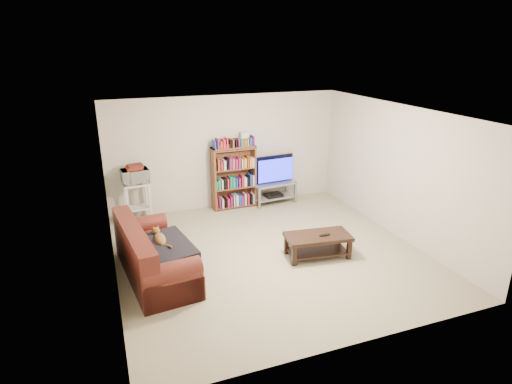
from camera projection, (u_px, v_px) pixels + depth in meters
name	position (u px, v px, depth m)	size (l,w,h in m)	color
floor	(270.00, 254.00, 7.30)	(5.00, 5.00, 0.00)	tan
ceiling	(271.00, 113.00, 6.50)	(5.00, 5.00, 0.00)	white
wall_back	(226.00, 152.00, 9.11)	(5.00, 5.00, 0.00)	beige
wall_front	(357.00, 256.00, 4.69)	(5.00, 5.00, 0.00)	beige
wall_left	(108.00, 207.00, 6.08)	(5.00, 5.00, 0.00)	beige
wall_right	(398.00, 172.00, 7.73)	(5.00, 5.00, 0.00)	beige
sofa	(151.00, 258.00, 6.51)	(1.08, 2.08, 0.85)	#5C1F17
blanket	(164.00, 248.00, 6.40)	(0.77, 1.00, 0.10)	black
cat	(160.00, 239.00, 6.53)	(0.22, 0.54, 0.16)	brown
coffee_table	(318.00, 241.00, 7.13)	(1.14, 0.67, 0.39)	black
remote	(325.00, 235.00, 7.07)	(0.18, 0.05, 0.02)	black
tv_stand	(274.00, 189.00, 9.49)	(0.99, 0.52, 0.48)	#999EA3
television	(274.00, 170.00, 9.34)	(1.03, 0.14, 0.59)	black
dvd_player	(274.00, 195.00, 9.53)	(0.38, 0.27, 0.06)	black
bookshelf	(234.00, 176.00, 9.13)	(0.95, 0.32, 1.36)	brown
shelf_clutter	(237.00, 141.00, 8.93)	(0.69, 0.22, 0.28)	silver
microwave_stand	(137.00, 197.00, 8.43)	(0.55, 0.42, 0.82)	silver
microwave	(135.00, 176.00, 8.29)	(0.50, 0.34, 0.28)	silver
game_boxes	(134.00, 168.00, 8.23)	(0.30, 0.26, 0.05)	maroon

